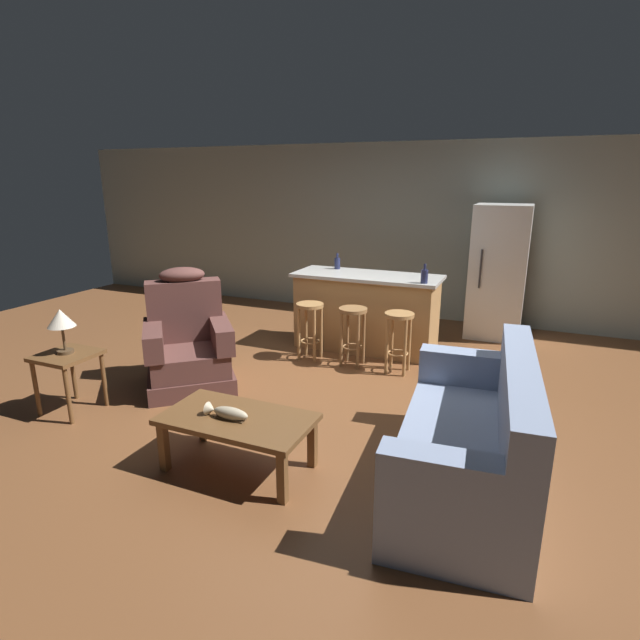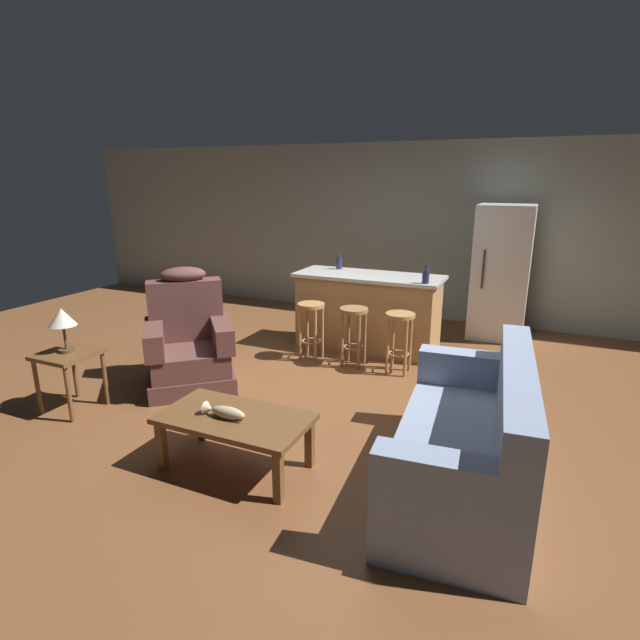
{
  "view_description": "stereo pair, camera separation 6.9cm",
  "coord_description": "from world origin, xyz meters",
  "px_view_note": "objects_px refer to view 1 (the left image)",
  "views": [
    {
      "loc": [
        1.87,
        -4.39,
        2.09
      ],
      "look_at": [
        0.0,
        -0.1,
        0.75
      ],
      "focal_mm": 28.0,
      "sensor_mm": 36.0,
      "label": 1
    },
    {
      "loc": [
        1.93,
        -4.36,
        2.09
      ],
      "look_at": [
        0.0,
        -0.1,
        0.75
      ],
      "focal_mm": 28.0,
      "sensor_mm": 36.0,
      "label": 2
    }
  ],
  "objects_px": {
    "coffee_table": "(237,423)",
    "end_table": "(68,364)",
    "bar_stool_left": "(310,321)",
    "bottle_short_amber": "(424,276)",
    "table_lamp": "(61,320)",
    "bar_stool_right": "(399,331)",
    "couch": "(473,442)",
    "refrigerator": "(498,272)",
    "kitchen_island": "(366,312)",
    "bar_stool_middle": "(353,326)",
    "bottle_tall_green": "(337,263)",
    "recliner_near_lamp": "(188,345)",
    "fish_figurine": "(227,413)"
  },
  "relations": [
    {
      "from": "recliner_near_lamp",
      "to": "bar_stool_left",
      "type": "xyz_separation_m",
      "value": [
        0.84,
        1.18,
        0.05
      ]
    },
    {
      "from": "kitchen_island",
      "to": "bottle_short_amber",
      "type": "bearing_deg",
      "value": -18.55
    },
    {
      "from": "bottle_short_amber",
      "to": "refrigerator",
      "type": "bearing_deg",
      "value": 64.95
    },
    {
      "from": "couch",
      "to": "bar_stool_left",
      "type": "height_order",
      "value": "couch"
    },
    {
      "from": "bar_stool_middle",
      "to": "bar_stool_right",
      "type": "bearing_deg",
      "value": 0.0
    },
    {
      "from": "coffee_table",
      "to": "bar_stool_right",
      "type": "bearing_deg",
      "value": 76.11
    },
    {
      "from": "coffee_table",
      "to": "bar_stool_left",
      "type": "relative_size",
      "value": 1.62
    },
    {
      "from": "bottle_tall_green",
      "to": "bottle_short_amber",
      "type": "bearing_deg",
      "value": -20.52
    },
    {
      "from": "recliner_near_lamp",
      "to": "table_lamp",
      "type": "height_order",
      "value": "recliner_near_lamp"
    },
    {
      "from": "bar_stool_right",
      "to": "bottle_tall_green",
      "type": "distance_m",
      "value": 1.46
    },
    {
      "from": "recliner_near_lamp",
      "to": "bar_stool_right",
      "type": "relative_size",
      "value": 1.76
    },
    {
      "from": "coffee_table",
      "to": "end_table",
      "type": "relative_size",
      "value": 1.96
    },
    {
      "from": "kitchen_island",
      "to": "bottle_short_amber",
      "type": "relative_size",
      "value": 8.19
    },
    {
      "from": "couch",
      "to": "end_table",
      "type": "bearing_deg",
      "value": -0.82
    },
    {
      "from": "bar_stool_left",
      "to": "end_table",
      "type": "bearing_deg",
      "value": -124.05
    },
    {
      "from": "bottle_tall_green",
      "to": "bottle_short_amber",
      "type": "height_order",
      "value": "bottle_short_amber"
    },
    {
      "from": "couch",
      "to": "bar_stool_middle",
      "type": "relative_size",
      "value": 2.89
    },
    {
      "from": "bottle_short_amber",
      "to": "table_lamp",
      "type": "bearing_deg",
      "value": -137.06
    },
    {
      "from": "kitchen_island",
      "to": "bar_stool_left",
      "type": "height_order",
      "value": "kitchen_island"
    },
    {
      "from": "couch",
      "to": "end_table",
      "type": "distance_m",
      "value": 3.55
    },
    {
      "from": "couch",
      "to": "table_lamp",
      "type": "height_order",
      "value": "table_lamp"
    },
    {
      "from": "couch",
      "to": "coffee_table",
      "type": "bearing_deg",
      "value": 10.94
    },
    {
      "from": "coffee_table",
      "to": "bottle_tall_green",
      "type": "relative_size",
      "value": 5.38
    },
    {
      "from": "couch",
      "to": "end_table",
      "type": "relative_size",
      "value": 3.51
    },
    {
      "from": "bottle_short_amber",
      "to": "end_table",
      "type": "bearing_deg",
      "value": -136.82
    },
    {
      "from": "bar_stool_left",
      "to": "bar_stool_right",
      "type": "height_order",
      "value": "same"
    },
    {
      "from": "end_table",
      "to": "kitchen_island",
      "type": "height_order",
      "value": "kitchen_island"
    },
    {
      "from": "bar_stool_left",
      "to": "bottle_short_amber",
      "type": "bearing_deg",
      "value": 17.01
    },
    {
      "from": "end_table",
      "to": "bar_stool_right",
      "type": "relative_size",
      "value": 0.82
    },
    {
      "from": "recliner_near_lamp",
      "to": "bar_stool_right",
      "type": "bearing_deg",
      "value": 80.55
    },
    {
      "from": "kitchen_island",
      "to": "bar_stool_middle",
      "type": "relative_size",
      "value": 2.65
    },
    {
      "from": "couch",
      "to": "table_lamp",
      "type": "xyz_separation_m",
      "value": [
        -3.55,
        -0.24,
        0.53
      ]
    },
    {
      "from": "fish_figurine",
      "to": "refrigerator",
      "type": "relative_size",
      "value": 0.19
    },
    {
      "from": "bar_stool_left",
      "to": "bottle_tall_green",
      "type": "height_order",
      "value": "bottle_tall_green"
    },
    {
      "from": "coffee_table",
      "to": "bottle_tall_green",
      "type": "xyz_separation_m",
      "value": [
        -0.48,
        3.18,
        0.66
      ]
    },
    {
      "from": "kitchen_island",
      "to": "bar_stool_right",
      "type": "distance_m",
      "value": 0.86
    },
    {
      "from": "coffee_table",
      "to": "end_table",
      "type": "distance_m",
      "value": 1.94
    },
    {
      "from": "coffee_table",
      "to": "kitchen_island",
      "type": "distance_m",
      "value": 2.97
    },
    {
      "from": "refrigerator",
      "to": "bottle_tall_green",
      "type": "bearing_deg",
      "value": -152.47
    },
    {
      "from": "table_lamp",
      "to": "bar_stool_right",
      "type": "xyz_separation_m",
      "value": [
        2.52,
        2.13,
        -0.4
      ]
    },
    {
      "from": "table_lamp",
      "to": "bar_stool_middle",
      "type": "relative_size",
      "value": 0.6
    },
    {
      "from": "refrigerator",
      "to": "bar_stool_left",
      "type": "bearing_deg",
      "value": -136.28
    },
    {
      "from": "bar_stool_right",
      "to": "refrigerator",
      "type": "bearing_deg",
      "value": 65.17
    },
    {
      "from": "end_table",
      "to": "table_lamp",
      "type": "bearing_deg",
      "value": 153.67
    },
    {
      "from": "recliner_near_lamp",
      "to": "end_table",
      "type": "relative_size",
      "value": 2.14
    },
    {
      "from": "kitchen_island",
      "to": "bar_stool_left",
      "type": "distance_m",
      "value": 0.79
    },
    {
      "from": "table_lamp",
      "to": "kitchen_island",
      "type": "xyz_separation_m",
      "value": [
        1.94,
        2.76,
        -0.39
      ]
    },
    {
      "from": "table_lamp",
      "to": "bar_stool_left",
      "type": "distance_m",
      "value": 2.61
    },
    {
      "from": "fish_figurine",
      "to": "bottle_tall_green",
      "type": "height_order",
      "value": "bottle_tall_green"
    },
    {
      "from": "end_table",
      "to": "bar_stool_right",
      "type": "xyz_separation_m",
      "value": [
        2.51,
        2.13,
        0.01
      ]
    }
  ]
}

